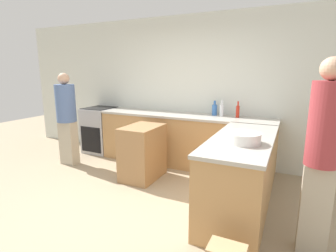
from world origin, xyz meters
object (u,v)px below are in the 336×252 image
object	(u,v)px
water_bottle_blue	(215,109)
vinegar_bottle_clear	(222,110)
person_at_peninsula	(322,151)
mixing_bowl	(244,138)
person_by_range	(67,116)
range_oven	(101,130)
hot_sauce_bottle	(238,111)
island_table	(143,152)

from	to	relation	value
water_bottle_blue	vinegar_bottle_clear	size ratio (longest dim) A/B	0.92
vinegar_bottle_clear	person_at_peninsula	distance (m)	2.27
mixing_bowl	person_by_range	size ratio (longest dim) A/B	0.22
person_by_range	range_oven	bearing A→B (deg)	88.82
mixing_bowl	person_by_range	xyz separation A→B (m)	(-3.23, 0.59, -0.09)
mixing_bowl	hot_sauce_bottle	distance (m)	1.63
hot_sauce_bottle	vinegar_bottle_clear	distance (m)	0.27
range_oven	vinegar_bottle_clear	xyz separation A→B (m)	(2.57, 0.11, 0.58)
range_oven	island_table	bearing A→B (deg)	-28.72
island_table	vinegar_bottle_clear	world-z (taller)	vinegar_bottle_clear
range_oven	person_by_range	size ratio (longest dim) A/B	0.57
island_table	water_bottle_blue	xyz separation A→B (m)	(0.87, 1.03, 0.61)
vinegar_bottle_clear	island_table	bearing A→B (deg)	-136.23
hot_sauce_bottle	water_bottle_blue	xyz separation A→B (m)	(-0.41, 0.06, -0.01)
hot_sauce_bottle	island_table	bearing A→B (deg)	-142.93
mixing_bowl	hot_sauce_bottle	world-z (taller)	hot_sauce_bottle
mixing_bowl	vinegar_bottle_clear	size ratio (longest dim) A/B	1.28
mixing_bowl	person_at_peninsula	xyz separation A→B (m)	(0.72, -0.22, 0.02)
island_table	vinegar_bottle_clear	bearing A→B (deg)	43.77
range_oven	vinegar_bottle_clear	world-z (taller)	vinegar_bottle_clear
mixing_bowl	water_bottle_blue	bearing A→B (deg)	115.61
island_table	hot_sauce_bottle	world-z (taller)	hot_sauce_bottle
range_oven	island_table	xyz separation A→B (m)	(1.56, -0.85, -0.05)
island_table	person_at_peninsula	xyz separation A→B (m)	(2.38, -0.84, 0.59)
person_at_peninsula	person_by_range	bearing A→B (deg)	168.33
mixing_bowl	hot_sauce_bottle	xyz separation A→B (m)	(-0.37, 1.58, 0.05)
island_table	person_by_range	distance (m)	1.65
range_oven	water_bottle_blue	xyz separation A→B (m)	(2.43, 0.17, 0.57)
island_table	person_by_range	bearing A→B (deg)	-179.15
range_oven	water_bottle_blue	distance (m)	2.50
vinegar_bottle_clear	person_at_peninsula	world-z (taller)	person_at_peninsula
water_bottle_blue	range_oven	bearing A→B (deg)	-175.97
mixing_bowl	vinegar_bottle_clear	xyz separation A→B (m)	(-0.64, 1.58, 0.05)
hot_sauce_bottle	person_at_peninsula	xyz separation A→B (m)	(1.09, -1.81, -0.03)
island_table	vinegar_bottle_clear	distance (m)	1.53
island_table	person_at_peninsula	world-z (taller)	person_at_peninsula
vinegar_bottle_clear	person_by_range	world-z (taller)	person_by_range
water_bottle_blue	person_by_range	xyz separation A→B (m)	(-2.45, -1.05, -0.14)
range_oven	hot_sauce_bottle	world-z (taller)	hot_sauce_bottle
island_table	person_by_range	size ratio (longest dim) A/B	0.51
vinegar_bottle_clear	person_by_range	bearing A→B (deg)	-159.03
mixing_bowl	person_by_range	distance (m)	3.29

